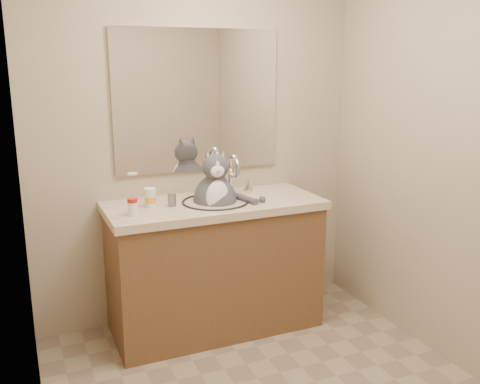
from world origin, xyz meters
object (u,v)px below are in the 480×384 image
at_px(pill_bottle_orange, 150,198).
at_px(grey_canister, 172,200).
at_px(pill_bottle_redcap, 133,207).
at_px(cat, 216,199).

xyz_separation_m(pill_bottle_orange, grey_canister, (0.12, -0.03, -0.02)).
distance_m(pill_bottle_redcap, pill_bottle_orange, 0.19).
bearing_deg(cat, grey_canister, -168.22).
distance_m(pill_bottle_redcap, grey_canister, 0.28).
height_order(cat, pill_bottle_redcap, cat).
height_order(cat, grey_canister, cat).
relative_size(pill_bottle_redcap, pill_bottle_orange, 0.85).
bearing_deg(grey_canister, cat, 0.75).
height_order(pill_bottle_redcap, grey_canister, pill_bottle_redcap).
bearing_deg(pill_bottle_orange, grey_canister, -13.71).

